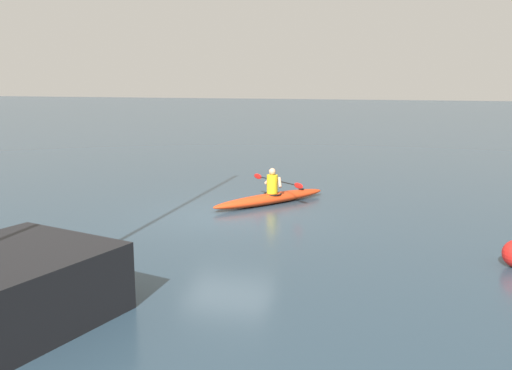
# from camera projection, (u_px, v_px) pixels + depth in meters

# --- Properties ---
(ground_plane) EXTENTS (160.00, 160.00, 0.00)m
(ground_plane) POSITION_uv_depth(u_px,v_px,m) (228.00, 215.00, 16.20)
(ground_plane) COLOR #283D4C
(kayak) EXTENTS (3.17, 3.68, 0.32)m
(kayak) POSITION_uv_depth(u_px,v_px,m) (271.00, 198.00, 17.67)
(kayak) COLOR red
(kayak) RESTS_ON ground
(kayaker) EXTENTS (1.89, 1.55, 0.79)m
(kayaker) POSITION_uv_depth(u_px,v_px,m) (273.00, 182.00, 17.63)
(kayaker) COLOR yellow
(kayaker) RESTS_ON kayak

